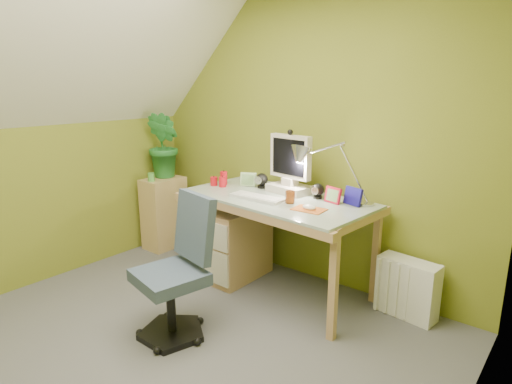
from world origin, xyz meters
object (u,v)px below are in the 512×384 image
Objects in this scene: desk_lamp at (342,158)px; task_chair at (169,276)px; side_ledge at (164,213)px; desk at (276,245)px; potted_plant at (165,145)px; radiator at (407,288)px; monitor at (290,159)px.

desk_lamp is 0.76× the size of task_chair.
desk is at bearing -2.95° from side_ledge.
task_chair reaches higher than side_ledge.
desk reaches higher than side_ledge.
desk_lamp reaches higher than potted_plant.
potted_plant reaches higher than radiator.
potted_plant is (0.00, 0.05, 0.68)m from side_ledge.
monitor reaches higher than radiator.
desk is at bearing -156.76° from radiator.
radiator is at bearing 13.30° from monitor.
monitor is at bearing 4.11° from side_ledge.
potted_plant is at bearing -179.87° from desk.
radiator is (1.12, 1.23, -0.21)m from task_chair.
desk_lamp is (0.45, 0.18, 0.72)m from desk.
task_chair reaches higher than radiator.
task_chair is at bearing -38.24° from side_ledge.
monitor is at bearing -167.04° from radiator.
side_ledge is at bearing -90.00° from potted_plant.
side_ledge is (-1.46, -0.10, -0.70)m from monitor.
desk is at bearing -4.91° from potted_plant.
desk_lamp is (0.45, 0.00, 0.06)m from monitor.
potted_plant reaches higher than task_chair.
side_ledge is (-1.46, 0.08, -0.03)m from desk.
desk_lamp is 1.00× the size of potted_plant.
task_chair is (-0.61, -1.13, -0.68)m from desk_lamp.
desk is 0.87m from desk_lamp.
desk is 0.68m from monitor.
monitor is at bearing 95.04° from desk.
desk is 2.74× the size of monitor.
monitor is 1.30m from task_chair.
task_chair is (-0.16, -0.95, 0.03)m from desk.
monitor reaches higher than desk.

